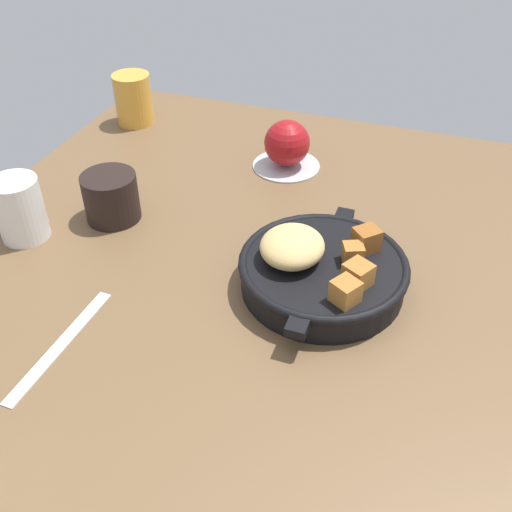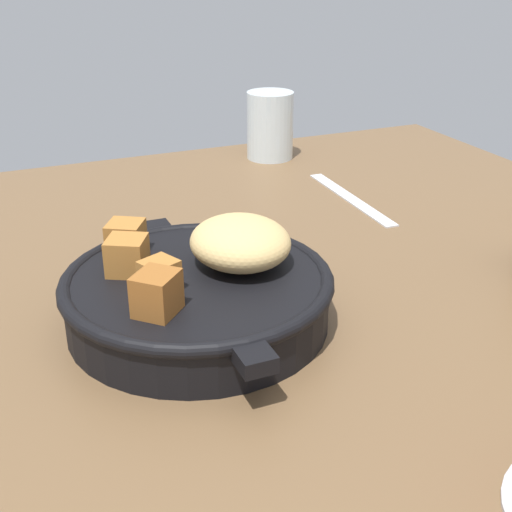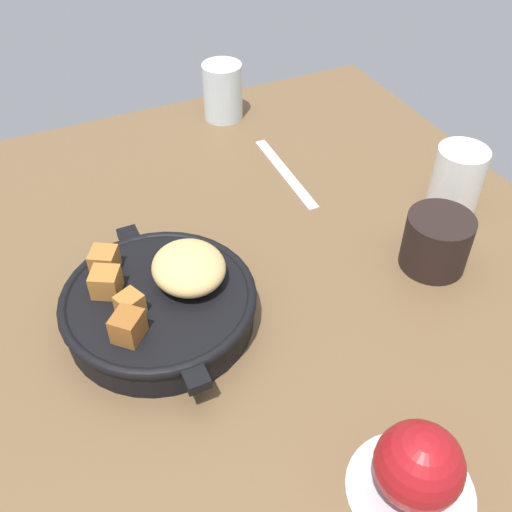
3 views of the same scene
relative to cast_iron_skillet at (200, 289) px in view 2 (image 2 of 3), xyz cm
name	(u,v)px [view 2 (image 2 of 3)]	position (x,y,z in cm)	size (l,w,h in cm)	color
ground_plane	(280,325)	(1.39, 6.51, -4.19)	(98.48, 96.81, 2.40)	brown
cast_iron_skillet	(200,289)	(0.00, 0.00, 0.00)	(26.12, 21.84, 8.11)	black
butter_knife	(350,198)	(-20.29, 25.92, -2.81)	(19.20, 1.60, 0.36)	silver
water_glass_tall	(270,125)	(-39.87, 24.02, 1.68)	(6.56, 6.56, 9.35)	silver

